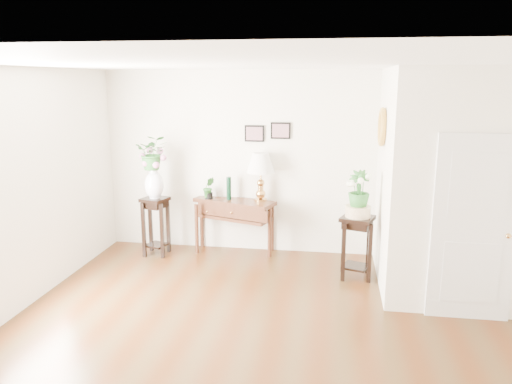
% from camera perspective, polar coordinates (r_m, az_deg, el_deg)
% --- Properties ---
extents(floor, '(6.00, 5.50, 0.02)m').
position_cam_1_polar(floor, '(5.48, 2.10, -16.20)').
color(floor, '#44200B').
rests_on(floor, ground).
extents(ceiling, '(6.00, 5.50, 0.02)m').
position_cam_1_polar(ceiling, '(4.80, 2.38, 14.52)').
color(ceiling, white).
rests_on(ceiling, ground).
extents(wall_back, '(6.00, 0.02, 2.80)m').
position_cam_1_polar(wall_back, '(7.64, 4.67, 3.25)').
color(wall_back, silver).
rests_on(wall_back, ground).
extents(wall_front, '(6.00, 0.02, 2.80)m').
position_cam_1_polar(wall_front, '(2.43, -5.86, -18.15)').
color(wall_front, silver).
rests_on(wall_front, ground).
extents(wall_left, '(0.02, 5.50, 2.80)m').
position_cam_1_polar(wall_left, '(6.08, -27.13, -0.56)').
color(wall_left, silver).
rests_on(wall_left, ground).
extents(partition, '(1.80, 1.95, 2.80)m').
position_cam_1_polar(partition, '(6.83, 21.86, 1.26)').
color(partition, silver).
rests_on(partition, floor).
extents(door, '(0.90, 0.05, 2.10)m').
position_cam_1_polar(door, '(5.97, 23.64, -3.92)').
color(door, silver).
rests_on(door, floor).
extents(art_print_left, '(0.30, 0.02, 0.25)m').
position_cam_1_polar(art_print_left, '(7.63, -0.18, 6.70)').
color(art_print_left, black).
rests_on(art_print_left, wall_back).
extents(art_print_right, '(0.30, 0.02, 0.25)m').
position_cam_1_polar(art_print_right, '(7.58, 2.83, 7.02)').
color(art_print_right, black).
rests_on(art_print_right, wall_back).
extents(wall_ornament, '(0.07, 0.51, 0.51)m').
position_cam_1_polar(wall_ornament, '(6.72, 14.19, 7.21)').
color(wall_ornament, '#C08233').
rests_on(wall_ornament, partition).
extents(console_table, '(1.33, 0.81, 0.84)m').
position_cam_1_polar(console_table, '(7.81, -2.46, -3.88)').
color(console_table, '#32190F').
rests_on(console_table, floor).
extents(table_lamp, '(0.52, 0.52, 0.75)m').
position_cam_1_polar(table_lamp, '(7.56, 0.54, 1.58)').
color(table_lamp, '#BC8A48').
rests_on(table_lamp, console_table).
extents(green_vase, '(0.07, 0.07, 0.36)m').
position_cam_1_polar(green_vase, '(7.68, -3.13, 0.38)').
color(green_vase, black).
rests_on(green_vase, console_table).
extents(potted_plant, '(0.22, 0.20, 0.32)m').
position_cam_1_polar(potted_plant, '(7.75, -5.43, 0.40)').
color(potted_plant, '#286727').
rests_on(potted_plant, console_table).
extents(plant_stand_a, '(0.43, 0.43, 0.90)m').
position_cam_1_polar(plant_stand_a, '(7.83, -11.36, -3.87)').
color(plant_stand_a, black).
rests_on(plant_stand_a, floor).
extents(porcelain_vase, '(0.29, 0.29, 0.49)m').
position_cam_1_polar(porcelain_vase, '(7.67, -11.58, 0.97)').
color(porcelain_vase, silver).
rests_on(porcelain_vase, plant_stand_a).
extents(lily_arrangement, '(0.55, 0.51, 0.52)m').
position_cam_1_polar(lily_arrangement, '(7.59, -11.72, 4.19)').
color(lily_arrangement, '#286727').
rests_on(lily_arrangement, porcelain_vase).
extents(plant_stand_b, '(0.51, 0.51, 0.85)m').
position_cam_1_polar(plant_stand_b, '(6.95, 11.39, -6.19)').
color(plant_stand_b, black).
rests_on(plant_stand_b, floor).
extents(ceramic_bowl, '(0.38, 0.38, 0.15)m').
position_cam_1_polar(ceramic_bowl, '(6.80, 11.57, -2.14)').
color(ceramic_bowl, beige).
rests_on(ceramic_bowl, plant_stand_b).
extents(narcissus, '(0.32, 0.32, 0.51)m').
position_cam_1_polar(narcissus, '(6.74, 11.68, 0.28)').
color(narcissus, '#286727').
rests_on(narcissus, ceramic_bowl).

